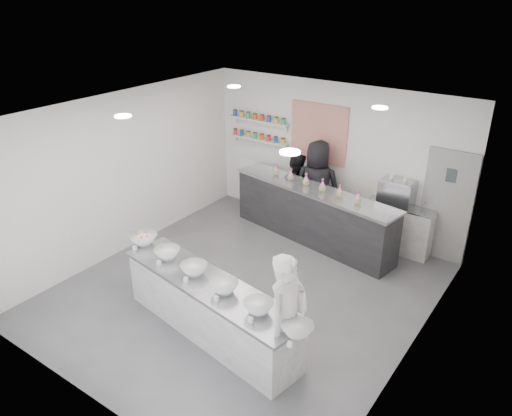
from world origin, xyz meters
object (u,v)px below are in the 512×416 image
at_px(prep_counter, 210,308).
at_px(espresso_ledge, 398,228).
at_px(woman_prep, 287,320).
at_px(staff_right, 317,188).
at_px(back_bar, 312,215).
at_px(espresso_machine, 397,193).
at_px(staff_left, 295,190).

relative_size(prep_counter, espresso_ledge, 2.51).
height_order(woman_prep, staff_right, staff_right).
bearing_deg(prep_counter, back_bar, 102.98).
bearing_deg(woman_prep, staff_right, 29.52).
xyz_separation_m(prep_counter, back_bar, (-0.21, 3.37, 0.12)).
height_order(espresso_ledge, espresso_machine, espresso_machine).
distance_m(woman_prep, staff_right, 4.21).
bearing_deg(prep_counter, staff_left, 112.24).
distance_m(woman_prep, staff_left, 4.49).
bearing_deg(back_bar, staff_right, 120.25).
xyz_separation_m(espresso_ledge, staff_left, (-2.18, -0.18, 0.32)).
height_order(espresso_machine, woman_prep, woman_prep).
distance_m(back_bar, staff_left, 0.79).
bearing_deg(staff_right, staff_left, -21.24).
xyz_separation_m(espresso_ledge, espresso_machine, (-0.11, 0.00, 0.70)).
xyz_separation_m(espresso_machine, woman_prep, (0.17, -4.07, -0.26)).
bearing_deg(woman_prep, back_bar, 29.91).
bearing_deg(staff_right, espresso_ledge, 171.04).
height_order(back_bar, espresso_machine, espresso_machine).
relative_size(espresso_ledge, staff_left, 0.80).
height_order(staff_left, staff_right, staff_right).
bearing_deg(espresso_machine, staff_left, -175.02).
bearing_deg(espresso_ledge, back_bar, -159.44).
relative_size(prep_counter, back_bar, 0.88).
bearing_deg(espresso_ledge, staff_left, -175.27).
distance_m(prep_counter, espresso_ledge, 4.16).
bearing_deg(staff_right, back_bar, 93.55).
bearing_deg(back_bar, staff_left, 158.75).
distance_m(prep_counter, espresso_machine, 4.19).
relative_size(espresso_machine, woman_prep, 0.34).
height_order(back_bar, staff_left, staff_left).
distance_m(prep_counter, woman_prep, 1.46).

